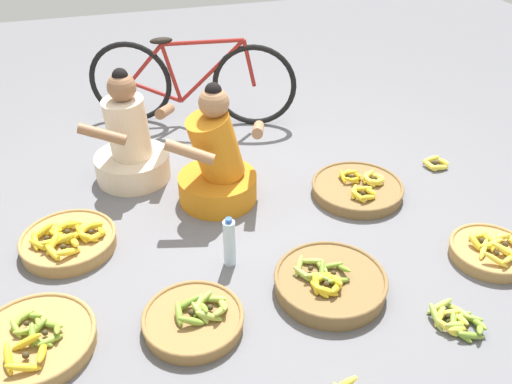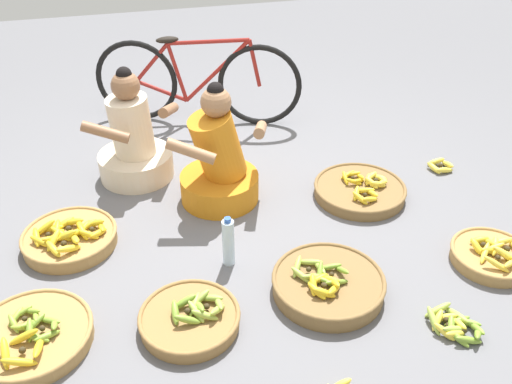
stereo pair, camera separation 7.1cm
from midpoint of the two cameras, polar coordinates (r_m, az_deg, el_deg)
name	(u,v)px [view 2 (the right image)]	position (r m, az deg, el deg)	size (l,w,h in m)	color
ground_plane	(248,221)	(3.48, -0.27, -3.04)	(10.00, 10.00, 0.00)	slate
vendor_woman_front	(219,164)	(3.55, -3.31, 2.92)	(0.71, 0.53, 0.83)	orange
vendor_woman_behind	(134,143)	(3.88, -12.11, 4.97)	(0.67, 0.55, 0.81)	beige
bicycle_leaning	(197,82)	(4.57, -5.72, 11.38)	(1.61, 0.64, 0.73)	black
banana_basket_mid_right	(31,336)	(2.91, -21.72, -13.76)	(0.59, 0.59, 0.16)	#A87F47
banana_basket_back_left	(328,284)	(2.98, 8.18, -9.44)	(0.61, 0.61, 0.17)	brown
banana_basket_front_center	(492,255)	(3.43, 23.98, -6.03)	(0.47, 0.47, 0.15)	#A87F47
banana_basket_mid_left	(360,190)	(3.76, 11.34, 0.24)	(0.62, 0.62, 0.14)	brown
banana_basket_near_vendor	(190,318)	(2.81, -6.13, -12.92)	(0.51, 0.51, 0.15)	olive
banana_basket_back_right	(69,237)	(3.43, -18.31, -4.52)	(0.56, 0.56, 0.17)	#A87F47
loose_bananas_front_left	(454,325)	(2.97, 20.63, -12.86)	(0.26, 0.29, 0.09)	#9EB747
loose_bananas_back_center	(440,166)	(4.22, 19.14, 2.58)	(0.18, 0.17, 0.07)	yellow
water_bottle	(228,242)	(3.07, -2.23, -5.26)	(0.07, 0.07, 0.32)	silver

